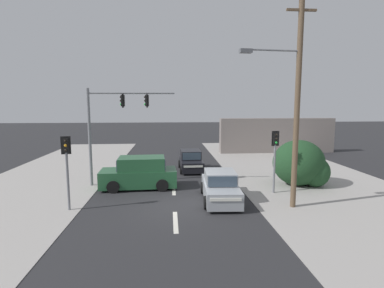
# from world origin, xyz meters

# --- Properties ---
(ground_plane) EXTENTS (140.00, 140.00, 0.00)m
(ground_plane) POSITION_xyz_m (0.00, 0.00, 0.00)
(ground_plane) COLOR #28282B
(lane_dash_near) EXTENTS (0.20, 2.40, 0.01)m
(lane_dash_near) POSITION_xyz_m (0.00, -2.00, 0.00)
(lane_dash_near) COLOR silver
(lane_dash_near) RESTS_ON ground
(lane_dash_mid) EXTENTS (0.20, 2.40, 0.01)m
(lane_dash_mid) POSITION_xyz_m (0.00, 3.00, 0.00)
(lane_dash_mid) COLOR silver
(lane_dash_mid) RESTS_ON ground
(lane_dash_far) EXTENTS (0.20, 2.40, 0.01)m
(lane_dash_far) POSITION_xyz_m (0.00, 8.00, 0.00)
(lane_dash_far) COLOR silver
(lane_dash_far) RESTS_ON ground
(kerb_right_verge) EXTENTS (10.00, 44.00, 0.02)m
(kerb_right_verge) POSITION_xyz_m (9.00, 2.00, 0.01)
(kerb_right_verge) COLOR #A39E99
(kerb_right_verge) RESTS_ON ground
(kerb_left_verge) EXTENTS (8.00, 40.00, 0.02)m
(kerb_left_verge) POSITION_xyz_m (-8.50, 4.00, 0.01)
(kerb_left_verge) COLOR #A39E99
(kerb_left_verge) RESTS_ON ground
(utility_pole_foreground_right) EXTENTS (3.78, 0.52, 10.37)m
(utility_pole_foreground_right) POSITION_xyz_m (5.68, -0.56, 5.56)
(utility_pole_foreground_right) COLOR brown
(utility_pole_foreground_right) RESTS_ON ground
(traffic_signal_mast) EXTENTS (5.29, 0.51, 6.00)m
(traffic_signal_mast) POSITION_xyz_m (-3.79, 4.17, 4.15)
(traffic_signal_mast) COLOR slate
(traffic_signal_mast) RESTS_ON ground
(pedestal_signal_right_kerb) EXTENTS (0.44, 0.30, 3.56)m
(pedestal_signal_right_kerb) POSITION_xyz_m (5.68, 1.81, 2.42)
(pedestal_signal_right_kerb) COLOR slate
(pedestal_signal_right_kerb) RESTS_ON ground
(pedestal_signal_left_kerb) EXTENTS (0.44, 0.31, 3.56)m
(pedestal_signal_left_kerb) POSITION_xyz_m (-5.04, -0.17, 2.42)
(pedestal_signal_left_kerb) COLOR slate
(pedestal_signal_left_kerb) RESTS_ON ground
(roadside_bush) EXTENTS (3.34, 2.86, 2.85)m
(roadside_bush) POSITION_xyz_m (7.93, 3.29, 1.34)
(roadside_bush) COLOR #1E4223
(roadside_bush) RESTS_ON ground
(shopfront_wall_far) EXTENTS (12.00, 1.00, 3.60)m
(shopfront_wall_far) POSITION_xyz_m (11.00, 16.00, 1.80)
(shopfront_wall_far) COLOR gray
(shopfront_wall_far) RESTS_ON ground
(sedan_oncoming_mid) EXTENTS (2.04, 4.31, 1.56)m
(sedan_oncoming_mid) POSITION_xyz_m (2.42, 0.77, 0.70)
(sedan_oncoming_mid) COLOR #A3A8AD
(sedan_oncoming_mid) RESTS_ON ground
(hatchback_receding_far) EXTENTS (1.84, 3.67, 1.53)m
(hatchback_receding_far) POSITION_xyz_m (1.39, 8.16, 0.70)
(hatchback_receding_far) COLOR black
(hatchback_receding_far) RESTS_ON ground
(suv_oncoming_near) EXTENTS (4.61, 2.21, 1.90)m
(suv_oncoming_near) POSITION_xyz_m (-2.04, 3.47, 0.88)
(suv_oncoming_near) COLOR #235633
(suv_oncoming_near) RESTS_ON ground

